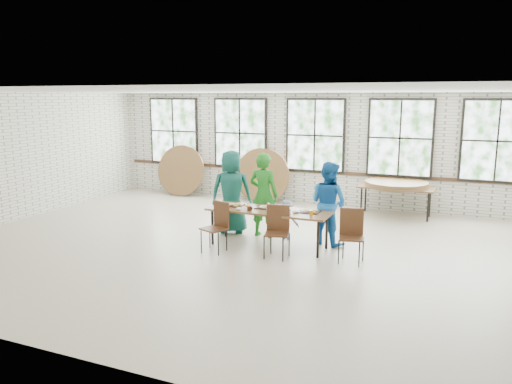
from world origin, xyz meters
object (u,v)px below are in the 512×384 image
chair_near_right (277,227)px  storage_table (396,189)px  chair_near_left (218,222)px  dining_table (269,212)px

chair_near_right → storage_table: (1.57, 4.04, 0.13)m
chair_near_left → chair_near_right: (1.15, 0.15, 0.00)m
chair_near_left → chair_near_right: same height
chair_near_left → storage_table: (2.72, 4.19, 0.13)m
dining_table → chair_near_left: bearing=-140.5°
chair_near_right → storage_table: chair_near_right is taller
storage_table → chair_near_left: bearing=-120.8°
chair_near_right → chair_near_left: bearing=172.8°
dining_table → chair_near_left: 1.02m
dining_table → chair_near_right: 0.63m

